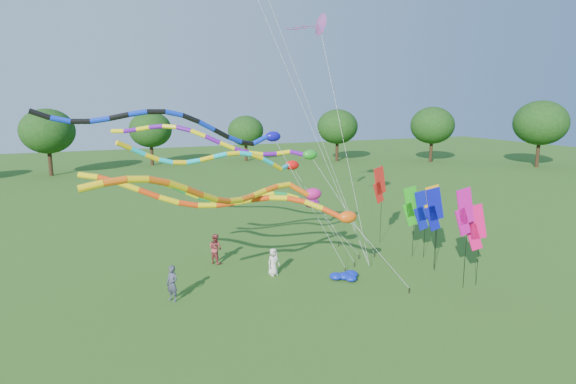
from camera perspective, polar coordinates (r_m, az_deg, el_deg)
name	(u,v)px	position (r m, az deg, el deg)	size (l,w,h in m)	color
ground	(370,305)	(23.63, 9.69, -13.10)	(160.00, 160.00, 0.00)	#285917
tree_ring	(404,219)	(17.78, 13.55, -3.12)	(117.94, 115.75, 9.58)	#382314
tube_kite_red	(252,203)	(22.71, -4.28, -1.33)	(14.53, 4.45, 6.97)	black
tube_kite_orange	(247,192)	(21.83, -4.85, 0.05)	(13.99, 5.23, 7.41)	black
tube_kite_purple	(236,144)	(28.60, -6.23, 5.67)	(14.17, 6.61, 8.75)	black
tube_kite_blue	(196,128)	(21.82, -10.80, 7.42)	(14.61, 1.71, 9.77)	black
tube_kite_cyan	(239,161)	(26.62, -5.88, 3.72)	(13.41, 2.49, 8.08)	black
tube_kite_green	(253,197)	(26.55, -4.18, -0.57)	(12.62, 1.77, 6.22)	black
delta_kite_high_c	(319,24)	(30.03, 3.72, 19.21)	(3.33, 5.23, 14.72)	black
banner_pole_magenta_b	(475,227)	(26.51, 21.34, -3.94)	(1.09, 0.55, 4.36)	black
banner_pole_magenta_a	(464,212)	(25.50, 20.18, -2.26)	(1.16, 0.18, 5.31)	black
banner_pole_green	(411,206)	(30.05, 14.36, -1.65)	(1.15, 0.32, 4.45)	black
banner_pole_orange	(433,207)	(28.18, 16.84, -1.68)	(1.15, 0.30, 4.90)	black
banner_pole_blue_b	(422,210)	(30.14, 15.62, -2.11)	(1.15, 0.34, 4.23)	black
banner_pole_red	(379,185)	(32.21, 10.78, 0.80)	(1.15, 0.32, 5.27)	black
banner_pole_blue_a	(434,209)	(27.80, 16.92, -1.99)	(1.15, 0.31, 4.84)	black
blue_nylon_heap	(345,275)	(26.58, 6.82, -9.75)	(1.51, 1.34, 0.45)	#0D21AB
person_a	(273,262)	(26.75, -1.75, -8.27)	(0.75, 0.49, 1.53)	beige
person_b	(172,284)	(24.08, -13.57, -10.51)	(0.65, 0.42, 1.77)	#383A4F
person_c	(215,249)	(28.88, -8.60, -6.65)	(0.87, 0.68, 1.80)	#933537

